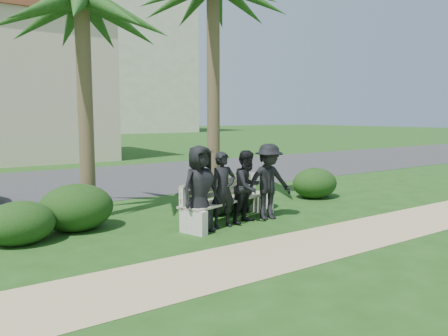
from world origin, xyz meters
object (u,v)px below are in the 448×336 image
at_px(man_c, 248,187).
at_px(man_d, 269,182).
at_px(park_bench, 230,203).
at_px(man_b, 223,190).
at_px(man_a, 200,189).
at_px(palm_left, 81,2).

relative_size(man_c, man_d, 0.93).
bearing_deg(park_bench, man_b, -158.73).
bearing_deg(man_a, park_bench, 11.51).
xyz_separation_m(park_bench, man_c, (0.27, -0.27, 0.37)).
height_order(man_a, man_b, man_a).
height_order(man_b, man_c, man_b).
bearing_deg(palm_left, man_d, -34.96).
distance_m(man_a, man_c, 1.21).
bearing_deg(park_bench, palm_left, 122.54).
relative_size(man_b, palm_left, 0.28).
bearing_deg(man_c, man_b, 165.73).
bearing_deg(man_a, man_c, -5.07).
height_order(park_bench, man_a, man_a).
xyz_separation_m(man_c, man_d, (0.57, -0.01, 0.06)).
bearing_deg(man_b, man_c, 3.77).
relative_size(man_d, palm_left, 0.30).
bearing_deg(park_bench, man_a, -178.62).
bearing_deg(palm_left, park_bench, -39.71).
bearing_deg(man_d, palm_left, 154.81).
height_order(park_bench, man_b, man_b).
bearing_deg(man_d, park_bench, 171.64).
distance_m(park_bench, man_b, 0.60).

